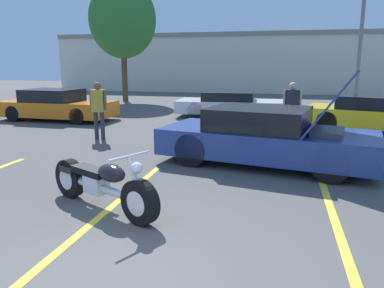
{
  "coord_description": "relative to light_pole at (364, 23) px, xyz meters",
  "views": [
    {
      "loc": [
        1.63,
        -2.86,
        2.16
      ],
      "look_at": [
        0.18,
        3.26,
        0.8
      ],
      "focal_mm": 35.0,
      "sensor_mm": 36.0,
      "label": 1
    }
  ],
  "objects": [
    {
      "name": "parking_stripe_middle",
      "position": [
        -6.04,
        -14.52,
        -3.98
      ],
      "size": [
        0.12,
        4.64,
        0.01
      ],
      "primitive_type": "cube",
      "color": "yellow",
      "rests_on": "ground"
    },
    {
      "name": "parked_car_mid_row",
      "position": [
        -5.54,
        -4.07,
        -3.47
      ],
      "size": [
        4.61,
        2.1,
        1.03
      ],
      "rotation": [
        0.0,
        0.0,
        0.05
      ],
      "color": "silver",
      "rests_on": "ground"
    },
    {
      "name": "motorcycle",
      "position": [
        -6.13,
        -14.55,
        -3.59
      ],
      "size": [
        2.15,
        1.21,
        0.95
      ],
      "rotation": [
        0.0,
        0.0,
        -0.47
      ],
      "color": "black",
      "rests_on": "ground"
    },
    {
      "name": "show_car_hood_open",
      "position": [
        -3.84,
        -11.34,
        -3.37
      ],
      "size": [
        4.79,
        2.72,
        2.07
      ],
      "rotation": [
        0.0,
        0.0,
        -0.19
      ],
      "color": "navy",
      "rests_on": "ground"
    },
    {
      "name": "parking_stripe_back",
      "position": [
        -2.77,
        -14.52,
        -3.98
      ],
      "size": [
        0.12,
        4.64,
        0.01
      ],
      "primitive_type": "cube",
      "color": "yellow",
      "rests_on": "ground"
    },
    {
      "name": "spectator_near_motorcycle",
      "position": [
        -8.66,
        -9.64,
        -3.01
      ],
      "size": [
        0.52,
        0.22,
        1.64
      ],
      "color": "#333338",
      "rests_on": "ground"
    },
    {
      "name": "parked_car_right_row",
      "position": [
        -0.66,
        -6.43,
        -3.42
      ],
      "size": [
        4.55,
        2.93,
        1.15
      ],
      "rotation": [
        0.0,
        0.0,
        -0.28
      ],
      "color": "yellow",
      "rests_on": "ground"
    },
    {
      "name": "tree_background",
      "position": [
        -12.44,
        1.06,
        0.59
      ],
      "size": [
        3.74,
        3.74,
        6.73
      ],
      "color": "brown",
      "rests_on": "ground"
    },
    {
      "name": "parked_car_left_row",
      "position": [
        -12.04,
        -6.54,
        -3.42
      ],
      "size": [
        4.44,
        1.93,
        1.19
      ],
      "rotation": [
        0.0,
        0.0,
        -0.03
      ],
      "color": "orange",
      "rests_on": "ground"
    },
    {
      "name": "far_building",
      "position": [
        -5.22,
        10.39,
        -1.64
      ],
      "size": [
        32.0,
        4.2,
        4.4
      ],
      "color": "beige",
      "rests_on": "ground"
    },
    {
      "name": "light_pole",
      "position": [
        0.0,
        0.0,
        0.0
      ],
      "size": [
        1.21,
        0.28,
        7.2
      ],
      "color": "slate",
      "rests_on": "ground"
    },
    {
      "name": "spectator_midground",
      "position": [
        -3.26,
        -8.38,
        -3.01
      ],
      "size": [
        0.52,
        0.22,
        1.64
      ],
      "color": "gray",
      "rests_on": "ground"
    }
  ]
}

